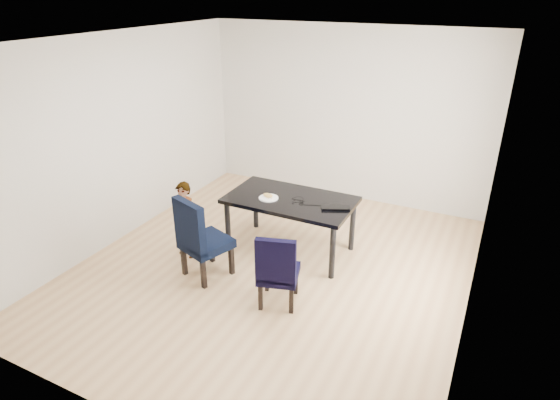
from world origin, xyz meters
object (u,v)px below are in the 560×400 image
at_px(chair_left, 206,237).
at_px(chair_right, 279,267).
at_px(child, 185,220).
at_px(laptop, 335,206).
at_px(dining_table, 290,225).
at_px(plate, 269,198).

height_order(chair_left, chair_right, chair_left).
height_order(child, laptop, child).
bearing_deg(chair_right, laptop, 61.29).
height_order(chair_right, laptop, chair_right).
relative_size(chair_left, child, 1.03).
bearing_deg(chair_left, child, 171.53).
xyz_separation_m(dining_table, child, (-1.14, -0.70, 0.13)).
distance_m(chair_right, plate, 1.16).
distance_m(chair_left, child, 0.55).
relative_size(dining_table, laptop, 4.58).
height_order(chair_left, laptop, chair_left).
xyz_separation_m(child, plate, (0.89, 0.57, 0.25)).
bearing_deg(child, chair_right, -8.10).
distance_m(dining_table, chair_left, 1.16).
bearing_deg(chair_left, dining_table, 75.09).
xyz_separation_m(chair_right, laptop, (0.23, 1.08, 0.32)).
relative_size(child, laptop, 2.88).
bearing_deg(child, dining_table, 37.08).
relative_size(plate, laptop, 0.71).
height_order(chair_left, plate, chair_left).
distance_m(chair_right, child, 1.54).
distance_m(plate, laptop, 0.85).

